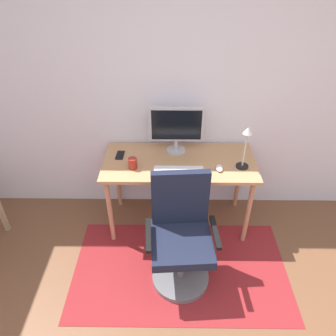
{
  "coord_description": "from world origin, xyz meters",
  "views": [
    {
      "loc": [
        -0.13,
        -0.59,
        2.41
      ],
      "look_at": [
        -0.16,
        1.57,
        0.86
      ],
      "focal_mm": 34.39,
      "sensor_mm": 36.0,
      "label": 1
    }
  ],
  "objects_px": {
    "keyboard": "(179,171)",
    "office_chair": "(181,240)",
    "desk_lamp": "(246,143)",
    "desk": "(179,168)",
    "computer_mouse": "(219,168)",
    "coffee_cup": "(133,163)",
    "cell_phone": "(120,155)",
    "monitor": "(176,126)"
  },
  "relations": [
    {
      "from": "office_chair",
      "to": "coffee_cup",
      "type": "bearing_deg",
      "value": 124.6
    },
    {
      "from": "cell_phone",
      "to": "coffee_cup",
      "type": "bearing_deg",
      "value": -51.87
    },
    {
      "from": "computer_mouse",
      "to": "desk_lamp",
      "type": "height_order",
      "value": "desk_lamp"
    },
    {
      "from": "cell_phone",
      "to": "monitor",
      "type": "bearing_deg",
      "value": 12.47
    },
    {
      "from": "cell_phone",
      "to": "computer_mouse",
      "type": "bearing_deg",
      "value": -10.74
    },
    {
      "from": "desk",
      "to": "cell_phone",
      "type": "height_order",
      "value": "cell_phone"
    },
    {
      "from": "keyboard",
      "to": "monitor",
      "type": "bearing_deg",
      "value": 93.48
    },
    {
      "from": "computer_mouse",
      "to": "coffee_cup",
      "type": "bearing_deg",
      "value": 178.74
    },
    {
      "from": "computer_mouse",
      "to": "cell_phone",
      "type": "distance_m",
      "value": 0.92
    },
    {
      "from": "coffee_cup",
      "to": "office_chair",
      "type": "distance_m",
      "value": 0.77
    },
    {
      "from": "keyboard",
      "to": "office_chair",
      "type": "xyz_separation_m",
      "value": [
        0.02,
        -0.48,
        -0.34
      ]
    },
    {
      "from": "desk",
      "to": "keyboard",
      "type": "height_order",
      "value": "keyboard"
    },
    {
      "from": "monitor",
      "to": "keyboard",
      "type": "bearing_deg",
      "value": -86.52
    },
    {
      "from": "monitor",
      "to": "coffee_cup",
      "type": "bearing_deg",
      "value": -142.93
    },
    {
      "from": "office_chair",
      "to": "cell_phone",
      "type": "bearing_deg",
      "value": 123.77
    },
    {
      "from": "monitor",
      "to": "office_chair",
      "type": "height_order",
      "value": "monitor"
    },
    {
      "from": "computer_mouse",
      "to": "desk_lamp",
      "type": "bearing_deg",
      "value": 12.75
    },
    {
      "from": "monitor",
      "to": "computer_mouse",
      "type": "xyz_separation_m",
      "value": [
        0.37,
        -0.3,
        -0.24
      ]
    },
    {
      "from": "cell_phone",
      "to": "desk_lamp",
      "type": "bearing_deg",
      "value": -5.9
    },
    {
      "from": "monitor",
      "to": "desk_lamp",
      "type": "relative_size",
      "value": 1.23
    },
    {
      "from": "keyboard",
      "to": "computer_mouse",
      "type": "bearing_deg",
      "value": 5.28
    },
    {
      "from": "desk",
      "to": "office_chair",
      "type": "distance_m",
      "value": 0.69
    },
    {
      "from": "desk_lamp",
      "to": "desk",
      "type": "bearing_deg",
      "value": 171.21
    },
    {
      "from": "coffee_cup",
      "to": "desk",
      "type": "bearing_deg",
      "value": 15.83
    },
    {
      "from": "computer_mouse",
      "to": "office_chair",
      "type": "relative_size",
      "value": 0.1
    },
    {
      "from": "coffee_cup",
      "to": "office_chair",
      "type": "relative_size",
      "value": 0.1
    },
    {
      "from": "coffee_cup",
      "to": "desk_lamp",
      "type": "height_order",
      "value": "desk_lamp"
    },
    {
      "from": "desk",
      "to": "computer_mouse",
      "type": "distance_m",
      "value": 0.38
    },
    {
      "from": "desk",
      "to": "computer_mouse",
      "type": "height_order",
      "value": "computer_mouse"
    },
    {
      "from": "keyboard",
      "to": "coffee_cup",
      "type": "relative_size",
      "value": 4.3
    },
    {
      "from": "computer_mouse",
      "to": "office_chair",
      "type": "bearing_deg",
      "value": -123.56
    },
    {
      "from": "desk",
      "to": "desk_lamp",
      "type": "distance_m",
      "value": 0.65
    },
    {
      "from": "computer_mouse",
      "to": "coffee_cup",
      "type": "relative_size",
      "value": 1.04
    },
    {
      "from": "monitor",
      "to": "cell_phone",
      "type": "relative_size",
      "value": 3.49
    },
    {
      "from": "monitor",
      "to": "computer_mouse",
      "type": "relative_size",
      "value": 4.7
    },
    {
      "from": "coffee_cup",
      "to": "office_chair",
      "type": "height_order",
      "value": "office_chair"
    },
    {
      "from": "desk",
      "to": "keyboard",
      "type": "bearing_deg",
      "value": -92.78
    },
    {
      "from": "monitor",
      "to": "coffee_cup",
      "type": "relative_size",
      "value": 4.9
    },
    {
      "from": "coffee_cup",
      "to": "desk_lamp",
      "type": "distance_m",
      "value": 0.98
    },
    {
      "from": "computer_mouse",
      "to": "cell_phone",
      "type": "bearing_deg",
      "value": 166.51
    },
    {
      "from": "keyboard",
      "to": "office_chair",
      "type": "relative_size",
      "value": 0.43
    },
    {
      "from": "desk",
      "to": "coffee_cup",
      "type": "xyz_separation_m",
      "value": [
        -0.41,
        -0.12,
        0.13
      ]
    }
  ]
}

